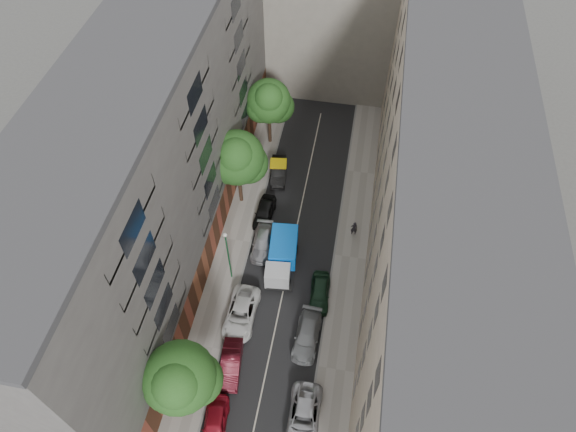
% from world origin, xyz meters
% --- Properties ---
extents(ground, '(120.00, 120.00, 0.00)m').
position_xyz_m(ground, '(0.00, 0.00, 0.00)').
color(ground, '#4C4C49').
rests_on(ground, ground).
extents(road_surface, '(8.00, 44.00, 0.02)m').
position_xyz_m(road_surface, '(0.00, 0.00, 0.01)').
color(road_surface, black).
rests_on(road_surface, ground).
extents(sidewalk_left, '(3.00, 44.00, 0.15)m').
position_xyz_m(sidewalk_left, '(-5.50, 0.00, 0.07)').
color(sidewalk_left, gray).
rests_on(sidewalk_left, ground).
extents(sidewalk_right, '(3.00, 44.00, 0.15)m').
position_xyz_m(sidewalk_right, '(5.50, 0.00, 0.07)').
color(sidewalk_right, gray).
rests_on(sidewalk_right, ground).
extents(building_left, '(8.00, 44.00, 20.00)m').
position_xyz_m(building_left, '(-11.00, 0.00, 10.00)').
color(building_left, '#4D4A48').
rests_on(building_left, ground).
extents(building_right, '(8.00, 44.00, 20.00)m').
position_xyz_m(building_right, '(11.00, 0.00, 10.00)').
color(building_right, '#BFAD94').
rests_on(building_right, ground).
extents(building_endcap, '(18.00, 12.00, 18.00)m').
position_xyz_m(building_endcap, '(0.00, 28.00, 9.00)').
color(building_endcap, gray).
rests_on(building_endcap, ground).
extents(tarp_truck, '(2.81, 6.01, 2.69)m').
position_xyz_m(tarp_truck, '(-0.60, -1.91, 1.48)').
color(tarp_truck, black).
rests_on(tarp_truck, ground).
extents(car_left_0, '(2.23, 4.55, 1.49)m').
position_xyz_m(car_left_0, '(-2.84, -17.00, 0.75)').
color(car_left_0, maroon).
rests_on(car_left_0, ground).
extents(car_left_1, '(2.03, 4.52, 1.44)m').
position_xyz_m(car_left_1, '(-2.80, -12.31, 0.72)').
color(car_left_1, '#4B0F18').
rests_on(car_left_1, ground).
extents(car_left_2, '(2.50, 5.39, 1.50)m').
position_xyz_m(car_left_2, '(-3.05, -7.80, 0.75)').
color(car_left_2, silver).
rests_on(car_left_2, ground).
extents(car_left_3, '(2.18, 4.70, 1.33)m').
position_xyz_m(car_left_3, '(-2.80, -0.20, 0.66)').
color(car_left_3, '#B7B7BC').
rests_on(car_left_3, ground).
extents(car_left_4, '(1.87, 4.31, 1.45)m').
position_xyz_m(car_left_4, '(-3.36, 3.40, 0.72)').
color(car_left_4, black).
rests_on(car_left_4, ground).
extents(car_left_5, '(2.15, 4.59, 1.45)m').
position_xyz_m(car_left_5, '(-3.04, 9.06, 0.73)').
color(car_left_5, black).
rests_on(car_left_5, ground).
extents(car_right_0, '(2.60, 5.33, 1.46)m').
position_xyz_m(car_right_0, '(3.58, -15.33, 0.73)').
color(car_right_0, '#AEAEB3').
rests_on(car_right_0, ground).
extents(car_right_1, '(2.15, 4.93, 1.41)m').
position_xyz_m(car_right_1, '(2.80, -8.80, 0.70)').
color(car_right_1, slate).
rests_on(car_right_1, ground).
extents(car_right_2, '(1.96, 4.32, 1.44)m').
position_xyz_m(car_right_2, '(3.27, -4.60, 0.72)').
color(car_right_2, '#152F1D').
rests_on(car_right_2, ground).
extents(tree_near, '(5.32, 5.05, 8.69)m').
position_xyz_m(tree_near, '(-4.88, -15.98, 5.95)').
color(tree_near, '#382619').
rests_on(tree_near, sidewalk_left).
extents(tree_mid, '(5.47, 5.22, 8.85)m').
position_xyz_m(tree_mid, '(-6.02, 4.89, 6.04)').
color(tree_mid, '#382619').
rests_on(tree_mid, sidewalk_left).
extents(tree_far, '(4.98, 4.66, 8.18)m').
position_xyz_m(tree_far, '(-4.86, 13.89, 5.64)').
color(tree_far, '#382619').
rests_on(tree_far, sidewalk_left).
extents(lamp_post, '(0.36, 0.36, 6.54)m').
position_xyz_m(lamp_post, '(-4.86, -4.03, 4.17)').
color(lamp_post, '#1A5B32').
rests_on(lamp_post, sidewalk_left).
extents(pedestrian, '(0.68, 0.49, 1.73)m').
position_xyz_m(pedestrian, '(5.52, 2.74, 1.01)').
color(pedestrian, black).
rests_on(pedestrian, sidewalk_right).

